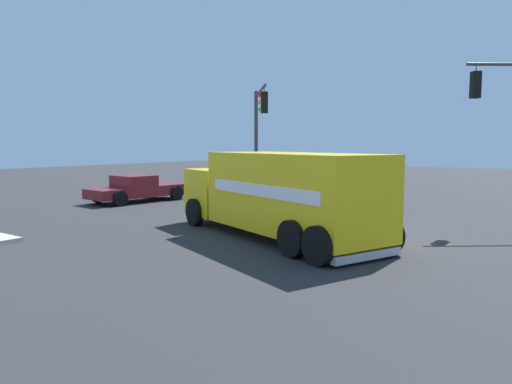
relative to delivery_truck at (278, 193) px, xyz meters
name	(u,v)px	position (x,y,z in m)	size (l,w,h in m)	color
ground_plane	(313,232)	(-0.46, -1.46, -1.44)	(100.00, 100.00, 0.00)	#2B2B2D
delivery_truck	(278,193)	(0.00, 0.00, 0.00)	(8.77, 5.52, 2.71)	yellow
traffic_light_secondary	(259,127)	(5.91, -7.37, 2.43)	(3.17, 3.74, 5.82)	#38383D
pickup_maroon	(137,188)	(11.16, -3.88, -0.71)	(2.73, 5.39, 1.38)	maroon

